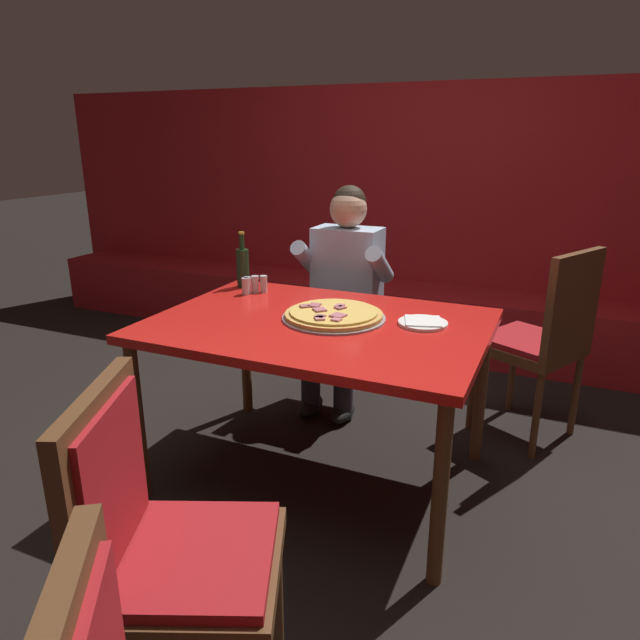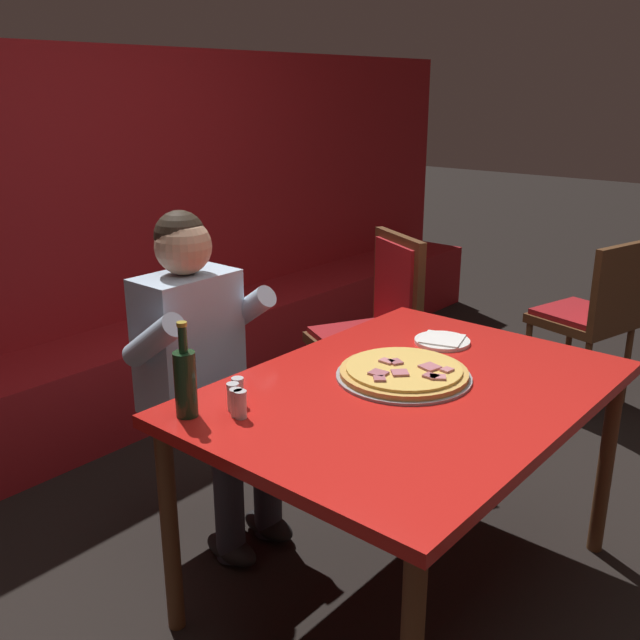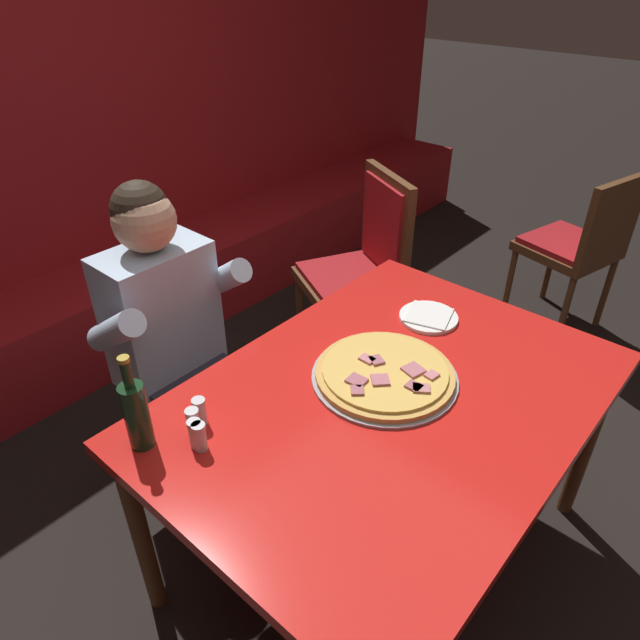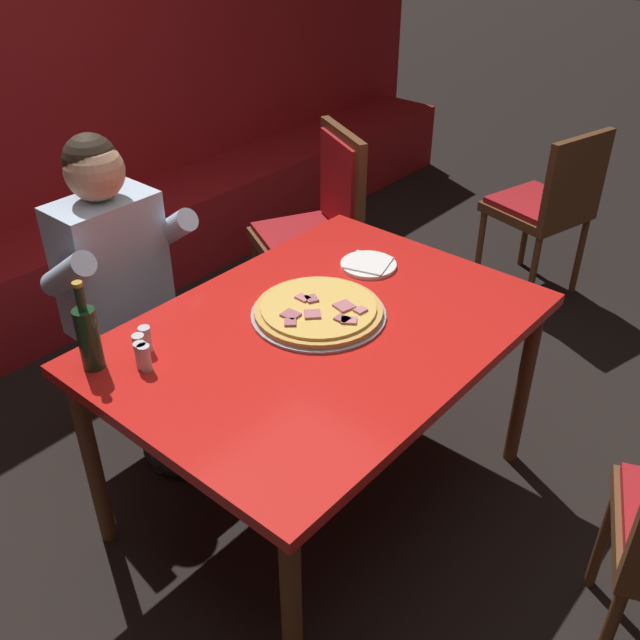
{
  "view_description": "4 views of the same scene",
  "coord_description": "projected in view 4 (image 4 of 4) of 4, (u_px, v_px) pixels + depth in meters",
  "views": [
    {
      "loc": [
        0.95,
        -2.15,
        1.54
      ],
      "look_at": [
        0.0,
        0.01,
        0.77
      ],
      "focal_mm": 32.0,
      "sensor_mm": 36.0,
      "label": 1
    },
    {
      "loc": [
        -1.81,
        -1.15,
        1.7
      ],
      "look_at": [
        -0.17,
        0.24,
        0.99
      ],
      "focal_mm": 40.0,
      "sensor_mm": 36.0,
      "label": 2
    },
    {
      "loc": [
        -1.12,
        -0.7,
        1.9
      ],
      "look_at": [
        -0.03,
        0.26,
        0.94
      ],
      "focal_mm": 32.0,
      "sensor_mm": 36.0,
      "label": 3
    },
    {
      "loc": [
        -1.47,
        -1.25,
        2.06
      ],
      "look_at": [
        0.06,
        0.06,
        0.74
      ],
      "focal_mm": 40.0,
      "sensor_mm": 36.0,
      "label": 4
    }
  ],
  "objects": [
    {
      "name": "shaker_black_pepper",
      "position": [
        140.0,
        348.0,
        2.16
      ],
      "size": [
        0.04,
        0.04,
        0.09
      ],
      "color": "silver",
      "rests_on": "main_dining_table"
    },
    {
      "name": "pizza",
      "position": [
        319.0,
        311.0,
        2.37
      ],
      "size": [
        0.45,
        0.45,
        0.05
      ],
      "color": "#9E9EA3",
      "rests_on": "main_dining_table"
    },
    {
      "name": "shaker_parmesan",
      "position": [
        141.0,
        357.0,
        2.12
      ],
      "size": [
        0.04,
        0.04,
        0.09
      ],
      "color": "silver",
      "rests_on": "main_dining_table"
    },
    {
      "name": "main_dining_table",
      "position": [
        322.0,
        346.0,
        2.36
      ],
      "size": [
        1.43,
        1.02,
        0.77
      ],
      "color": "brown",
      "rests_on": "ground_plane"
    },
    {
      "name": "booth_bench",
      "position": [
        45.0,
        284.0,
        3.63
      ],
      "size": [
        6.46,
        0.48,
        0.46
      ],
      "primitive_type": "cube",
      "color": "#A3191E",
      "rests_on": "ground_plane"
    },
    {
      "name": "shaker_oregano",
      "position": [
        146.0,
        340.0,
        2.19
      ],
      "size": [
        0.04,
        0.04,
        0.09
      ],
      "color": "silver",
      "rests_on": "main_dining_table"
    },
    {
      "name": "plate_white_paper",
      "position": [
        369.0,
        265.0,
        2.66
      ],
      "size": [
        0.21,
        0.21,
        0.02
      ],
      "color": "white",
      "rests_on": "main_dining_table"
    },
    {
      "name": "ground_plane",
      "position": [
        322.0,
        494.0,
        2.74
      ],
      "size": [
        24.0,
        24.0,
        0.0
      ],
      "primitive_type": "plane",
      "color": "black"
    },
    {
      "name": "diner_seated_blue_shirt",
      "position": [
        128.0,
        289.0,
        2.66
      ],
      "size": [
        0.53,
        0.53,
        1.27
      ],
      "color": "black",
      "rests_on": "ground_plane"
    },
    {
      "name": "dining_chair_side_aisle",
      "position": [
        550.0,
        201.0,
        3.71
      ],
      "size": [
        0.53,
        0.53,
        0.93
      ],
      "color": "brown",
      "rests_on": "ground_plane"
    },
    {
      "name": "shaker_red_pepper_flakes",
      "position": [
        145.0,
        359.0,
        2.11
      ],
      "size": [
        0.04,
        0.04,
        0.09
      ],
      "color": "silver",
      "rests_on": "main_dining_table"
    },
    {
      "name": "dining_chair_near_left",
      "position": [
        319.0,
        220.0,
        3.42
      ],
      "size": [
        0.59,
        0.59,
        1.02
      ],
      "color": "brown",
      "rests_on": "ground_plane"
    },
    {
      "name": "beer_bottle",
      "position": [
        88.0,
        336.0,
        2.08
      ],
      "size": [
        0.07,
        0.07,
        0.29
      ],
      "color": "#19381E",
      "rests_on": "main_dining_table"
    }
  ]
}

